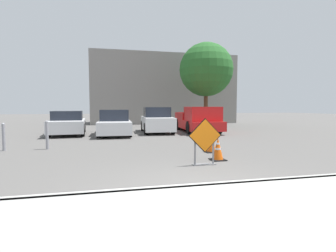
{
  "coord_description": "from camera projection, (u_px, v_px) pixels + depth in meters",
  "views": [
    {
      "loc": [
        -1.71,
        -4.6,
        1.61
      ],
      "look_at": [
        0.81,
        6.11,
        0.8
      ],
      "focal_mm": 28.0,
      "sensor_mm": 36.0,
      "label": 1
    }
  ],
  "objects": [
    {
      "name": "traffic_cone_second",
      "position": [
        211.0,
        142.0,
        9.29
      ],
      "size": [
        0.45,
        0.45,
        0.72
      ],
      "color": "black",
      "rests_on": "ground_plane"
    },
    {
      "name": "bollard_nearest",
      "position": [
        47.0,
        134.0,
        9.9
      ],
      "size": [
        0.12,
        0.12,
        1.09
      ],
      "color": "gray",
      "rests_on": "ground_plane"
    },
    {
      "name": "parked_car_nearest",
      "position": [
        68.0,
        123.0,
        15.22
      ],
      "size": [
        2.1,
        4.23,
        1.37
      ],
      "rotation": [
        0.0,
        0.0,
        3.2
      ],
      "color": "silver",
      "rests_on": "ground_plane"
    },
    {
      "name": "street_tree_behind_lot",
      "position": [
        206.0,
        70.0,
        20.22
      ],
      "size": [
        4.13,
        4.13,
        6.54
      ],
      "color": "#513823",
      "rests_on": "ground_plane"
    },
    {
      "name": "curb_lip",
      "position": [
        200.0,
        188.0,
        4.97
      ],
      "size": [
        23.56,
        0.2,
        0.14
      ],
      "color": "#999993",
      "rests_on": "ground_plane"
    },
    {
      "name": "road_closed_sign",
      "position": [
        205.0,
        140.0,
        7.2
      ],
      "size": [
        0.95,
        0.2,
        1.3
      ],
      "color": "black",
      "rests_on": "ground_plane"
    },
    {
      "name": "building_facade_backdrop",
      "position": [
        162.0,
        90.0,
        26.65
      ],
      "size": [
        14.01,
        5.0,
        6.64
      ],
      "color": "gray",
      "rests_on": "ground_plane"
    },
    {
      "name": "ground_plane",
      "position": [
        138.0,
        135.0,
        14.69
      ],
      "size": [
        96.0,
        96.0,
        0.0
      ],
      "primitive_type": "plane",
      "color": "#565451"
    },
    {
      "name": "pickup_truck",
      "position": [
        198.0,
        121.0,
        16.66
      ],
      "size": [
        2.33,
        5.39,
        1.61
      ],
      "rotation": [
        0.0,
        0.0,
        3.08
      ],
      "color": "red",
      "rests_on": "ground_plane"
    },
    {
      "name": "parked_car_second",
      "position": [
        114.0,
        123.0,
        15.15
      ],
      "size": [
        1.93,
        4.65,
        1.44
      ],
      "rotation": [
        0.0,
        0.0,
        3.11
      ],
      "color": "silver",
      "rests_on": "ground_plane"
    },
    {
      "name": "parked_car_third",
      "position": [
        157.0,
        121.0,
        16.45
      ],
      "size": [
        2.0,
        4.11,
        1.58
      ],
      "rotation": [
        0.0,
        0.0,
        3.08
      ],
      "color": "white",
      "rests_on": "ground_plane"
    },
    {
      "name": "traffic_cone_nearest",
      "position": [
        218.0,
        149.0,
        7.89
      ],
      "size": [
        0.44,
        0.44,
        0.69
      ],
      "color": "black",
      "rests_on": "ground_plane"
    },
    {
      "name": "sidewalk_strip",
      "position": [
        238.0,
        221.0,
        3.54
      ],
      "size": [
        23.56,
        2.95,
        0.14
      ],
      "color": "#999993",
      "rests_on": "ground_plane"
    },
    {
      "name": "bollard_second",
      "position": [
        4.0,
        136.0,
        9.57
      ],
      "size": [
        0.12,
        0.12,
        1.03
      ],
      "color": "gray",
      "rests_on": "ground_plane"
    }
  ]
}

